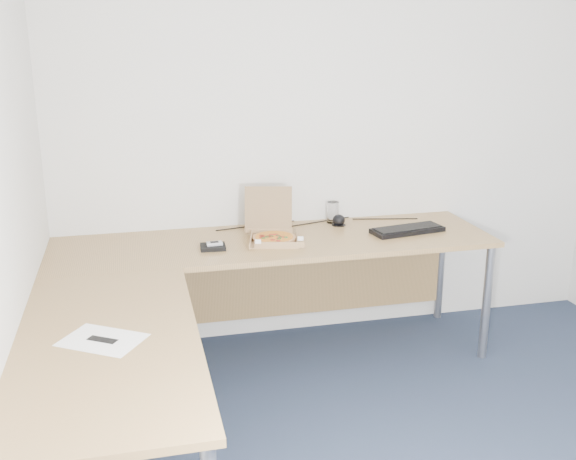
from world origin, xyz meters
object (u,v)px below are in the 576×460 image
object	(u,v)px
pizza_box	(274,235)
drinking_glass	(333,212)
desk	(230,275)
wallet	(213,247)
keyboard	(407,230)

from	to	relation	value
pizza_box	drinking_glass	distance (m)	0.52
pizza_box	drinking_glass	xyz separation A→B (m)	(0.44, 0.28, 0.03)
drinking_glass	desk	bearing A→B (deg)	-137.34
wallet	keyboard	bearing A→B (deg)	5.94
desk	wallet	xyz separation A→B (m)	(-0.04, 0.34, 0.04)
pizza_box	keyboard	bearing A→B (deg)	11.72
pizza_box	drinking_glass	bearing A→B (deg)	46.11
desk	drinking_glass	distance (m)	1.03
pizza_box	wallet	world-z (taller)	pizza_box
desk	drinking_glass	size ratio (longest dim) A/B	19.07
pizza_box	keyboard	world-z (taller)	pizza_box
desk	wallet	distance (m)	0.35
desk	keyboard	bearing A→B (deg)	19.18
desk	keyboard	world-z (taller)	keyboard
desk	wallet	bearing A→B (deg)	96.33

